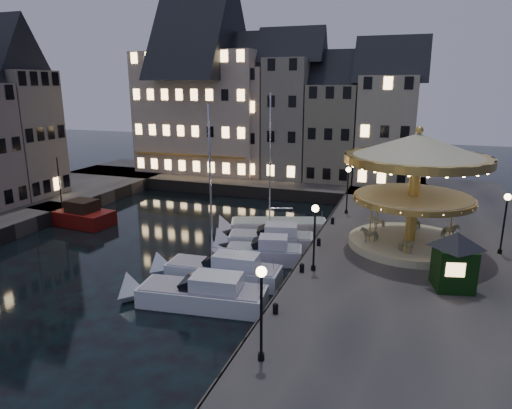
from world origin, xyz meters
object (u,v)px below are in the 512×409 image
at_px(bollard_c, 319,241).
at_px(motorboat_b, 196,294).
at_px(motorboat_d, 259,253).
at_px(ticket_kiosk, 456,251).
at_px(streetlamp_c, 348,183).
at_px(motorboat_c, 217,271).
at_px(carousel, 416,169).
at_px(bollard_d, 333,220).
at_px(motorboat_f, 272,227).
at_px(red_fishing_boat, 73,215).
at_px(streetlamp_d, 505,215).
at_px(streetlamp_a, 261,300).
at_px(bollard_b, 302,267).
at_px(motorboat_e, 266,240).
at_px(bollard_a, 275,308).
at_px(streetlamp_b, 315,228).

xyz_separation_m(bollard_c, motorboat_b, (-5.36, -8.72, -0.96)).
bearing_deg(motorboat_d, ticket_kiosk, -13.99).
height_order(streetlamp_c, motorboat_c, motorboat_c).
relative_size(motorboat_c, carousel, 1.17).
height_order(bollard_d, motorboat_f, motorboat_f).
height_order(carousel, ticket_kiosk, carousel).
xyz_separation_m(motorboat_b, carousel, (11.44, 10.60, 6.21)).
bearing_deg(red_fishing_boat, streetlamp_c, 16.19).
bearing_deg(streetlamp_d, streetlamp_a, -123.61).
distance_m(motorboat_f, ticket_kiosk, 16.96).
bearing_deg(streetlamp_a, bollard_d, 91.72).
bearing_deg(bollard_b, ticket_kiosk, 4.14).
height_order(motorboat_b, motorboat_d, same).
distance_m(bollard_b, bollard_c, 5.00).
bearing_deg(motorboat_e, motorboat_d, -81.80).
relative_size(bollard_c, carousel, 0.06).
distance_m(streetlamp_a, red_fishing_boat, 29.29).
distance_m(motorboat_b, ticket_kiosk, 14.79).
relative_size(motorboat_d, ticket_kiosk, 1.71).
relative_size(bollard_d, motorboat_b, 0.07).
height_order(motorboat_b, carousel, carousel).
height_order(streetlamp_c, motorboat_f, motorboat_f).
distance_m(bollard_d, motorboat_f, 5.23).
height_order(streetlamp_d, motorboat_e, streetlamp_d).
xyz_separation_m(bollard_a, motorboat_d, (-4.09, 9.25, -0.97)).
relative_size(bollard_d, ticket_kiosk, 0.15).
height_order(bollard_a, red_fishing_boat, red_fishing_boat).
height_order(bollard_b, motorboat_d, motorboat_d).
relative_size(streetlamp_d, motorboat_d, 0.65).
relative_size(bollard_a, ticket_kiosk, 0.15).
bearing_deg(streetlamp_b, bollard_c, 97.59).
height_order(motorboat_f, carousel, motorboat_f).
xyz_separation_m(bollard_d, motorboat_c, (-5.55, -10.69, -0.92)).
bearing_deg(motorboat_e, bollard_a, -69.68).
bearing_deg(bollard_c, streetlamp_a, -87.63).
xyz_separation_m(motorboat_e, carousel, (10.59, 0.20, 6.21)).
bearing_deg(red_fishing_boat, carousel, -0.32).
distance_m(bollard_c, motorboat_e, 4.91).
bearing_deg(carousel, streetlamp_a, -108.50).
bearing_deg(bollard_d, streetlamp_a, -88.28).
xyz_separation_m(streetlamp_b, bollard_b, (-0.60, -0.50, -2.41)).
relative_size(motorboat_c, red_fishing_boat, 1.31).
bearing_deg(streetlamp_d, red_fishing_boat, -179.27).
relative_size(bollard_d, motorboat_f, 0.05).
height_order(bollard_a, motorboat_b, motorboat_b).
relative_size(streetlamp_c, bollard_a, 7.32).
height_order(streetlamp_b, bollard_a, streetlamp_b).
relative_size(bollard_d, red_fishing_boat, 0.07).
height_order(bollard_a, motorboat_d, motorboat_d).
bearing_deg(motorboat_b, carousel, 42.83).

